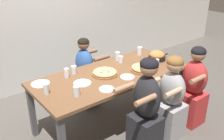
{
  "coord_description": "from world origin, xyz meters",
  "views": [
    {
      "loc": [
        -1.9,
        -2.39,
        2.19
      ],
      "look_at": [
        0.0,
        0.0,
        0.83
      ],
      "focal_mm": 40.0,
      "sensor_mm": 36.0,
      "label": 1
    }
  ],
  "objects_px": {
    "drinking_glass_f": "(74,70)",
    "diner_near_center": "(146,110)",
    "diner_near_right": "(193,89)",
    "empty_plate_a": "(40,84)",
    "diner_near_midright": "(171,100)",
    "diner_far_center": "(85,75)",
    "drinking_glass_d": "(77,92)",
    "pizza_board_main": "(143,68)",
    "drinking_glass_c": "(140,51)",
    "cocktail_glass_blue": "(121,60)",
    "drinking_glass_a": "(118,57)",
    "pizza_board_second": "(105,73)",
    "empty_plate_d": "(127,77)",
    "drinking_glass_b": "(46,90)",
    "skillet_bowl": "(157,56)",
    "drinking_glass_g": "(67,74)",
    "drinking_glass_e": "(157,64)",
    "empty_plate_c": "(107,89)",
    "empty_plate_b": "(82,83)"
  },
  "relations": [
    {
      "from": "drinking_glass_f",
      "to": "diner_near_center",
      "type": "distance_m",
      "value": 1.1
    },
    {
      "from": "diner_near_right",
      "to": "empty_plate_a",
      "type": "bearing_deg",
      "value": 60.78
    },
    {
      "from": "drinking_glass_f",
      "to": "diner_near_midright",
      "type": "height_order",
      "value": "diner_near_midright"
    },
    {
      "from": "drinking_glass_f",
      "to": "diner_far_center",
      "type": "bearing_deg",
      "value": 42.8
    },
    {
      "from": "diner_near_right",
      "to": "drinking_glass_d",
      "type": "bearing_deg",
      "value": 73.43
    },
    {
      "from": "pizza_board_main",
      "to": "diner_near_right",
      "type": "height_order",
      "value": "diner_near_right"
    },
    {
      "from": "empty_plate_a",
      "to": "drinking_glass_c",
      "type": "bearing_deg",
      "value": -0.05
    },
    {
      "from": "cocktail_glass_blue",
      "to": "diner_near_center",
      "type": "relative_size",
      "value": 0.1
    },
    {
      "from": "drinking_glass_a",
      "to": "diner_far_center",
      "type": "relative_size",
      "value": 0.12
    },
    {
      "from": "pizza_board_second",
      "to": "empty_plate_d",
      "type": "xyz_separation_m",
      "value": [
        0.18,
        -0.25,
        -0.02
      ]
    },
    {
      "from": "drinking_glass_b",
      "to": "empty_plate_a",
      "type": "bearing_deg",
      "value": 80.52
    },
    {
      "from": "diner_near_center",
      "to": "drinking_glass_a",
      "type": "bearing_deg",
      "value": -21.83
    },
    {
      "from": "skillet_bowl",
      "to": "diner_near_midright",
      "type": "relative_size",
      "value": 0.33
    },
    {
      "from": "drinking_glass_a",
      "to": "drinking_glass_b",
      "type": "distance_m",
      "value": 1.33
    },
    {
      "from": "empty_plate_d",
      "to": "diner_far_center",
      "type": "relative_size",
      "value": 0.17
    },
    {
      "from": "diner_far_center",
      "to": "diner_near_center",
      "type": "xyz_separation_m",
      "value": [
        -0.05,
        -1.39,
        0.07
      ]
    },
    {
      "from": "skillet_bowl",
      "to": "diner_near_midright",
      "type": "height_order",
      "value": "diner_near_midright"
    },
    {
      "from": "skillet_bowl",
      "to": "drinking_glass_g",
      "type": "height_order",
      "value": "skillet_bowl"
    },
    {
      "from": "drinking_glass_b",
      "to": "drinking_glass_c",
      "type": "height_order",
      "value": "drinking_glass_b"
    },
    {
      "from": "cocktail_glass_blue",
      "to": "drinking_glass_f",
      "type": "height_order",
      "value": "cocktail_glass_blue"
    },
    {
      "from": "drinking_glass_b",
      "to": "diner_near_midright",
      "type": "distance_m",
      "value": 1.56
    },
    {
      "from": "skillet_bowl",
      "to": "empty_plate_d",
      "type": "height_order",
      "value": "skillet_bowl"
    },
    {
      "from": "drinking_glass_g",
      "to": "diner_far_center",
      "type": "xyz_separation_m",
      "value": [
        0.54,
        0.42,
        -0.33
      ]
    },
    {
      "from": "drinking_glass_b",
      "to": "drinking_glass_g",
      "type": "distance_m",
      "value": 0.47
    },
    {
      "from": "empty_plate_a",
      "to": "drinking_glass_b",
      "type": "xyz_separation_m",
      "value": [
        -0.05,
        -0.27,
        0.05
      ]
    },
    {
      "from": "empty_plate_a",
      "to": "diner_near_midright",
      "type": "bearing_deg",
      "value": -37.31
    },
    {
      "from": "drinking_glass_e",
      "to": "empty_plate_d",
      "type": "bearing_deg",
      "value": 179.0
    },
    {
      "from": "skillet_bowl",
      "to": "drinking_glass_f",
      "type": "xyz_separation_m",
      "value": [
        -1.25,
        0.35,
        -0.02
      ]
    },
    {
      "from": "skillet_bowl",
      "to": "drinking_glass_a",
      "type": "relative_size",
      "value": 2.91
    },
    {
      "from": "empty_plate_c",
      "to": "diner_near_right",
      "type": "distance_m",
      "value": 1.3
    },
    {
      "from": "skillet_bowl",
      "to": "drinking_glass_g",
      "type": "distance_m",
      "value": 1.42
    },
    {
      "from": "empty_plate_d",
      "to": "drinking_glass_a",
      "type": "distance_m",
      "value": 0.62
    },
    {
      "from": "empty_plate_b",
      "to": "diner_near_midright",
      "type": "distance_m",
      "value": 1.15
    },
    {
      "from": "empty_plate_b",
      "to": "empty_plate_d",
      "type": "relative_size",
      "value": 1.19
    },
    {
      "from": "drinking_glass_b",
      "to": "diner_near_midright",
      "type": "bearing_deg",
      "value": -28.07
    },
    {
      "from": "empty_plate_d",
      "to": "drinking_glass_c",
      "type": "height_order",
      "value": "drinking_glass_c"
    },
    {
      "from": "empty_plate_d",
      "to": "drinking_glass_f",
      "type": "distance_m",
      "value": 0.72
    },
    {
      "from": "diner_near_center",
      "to": "skillet_bowl",
      "type": "bearing_deg",
      "value": -53.42
    },
    {
      "from": "pizza_board_second",
      "to": "diner_near_midright",
      "type": "relative_size",
      "value": 0.3
    },
    {
      "from": "drinking_glass_d",
      "to": "empty_plate_c",
      "type": "bearing_deg",
      "value": -14.85
    },
    {
      "from": "empty_plate_d",
      "to": "drinking_glass_b",
      "type": "height_order",
      "value": "drinking_glass_b"
    },
    {
      "from": "cocktail_glass_blue",
      "to": "drinking_glass_e",
      "type": "bearing_deg",
      "value": -58.39
    },
    {
      "from": "cocktail_glass_blue",
      "to": "drinking_glass_g",
      "type": "distance_m",
      "value": 0.88
    },
    {
      "from": "drinking_glass_e",
      "to": "diner_far_center",
      "type": "bearing_deg",
      "value": 123.65
    },
    {
      "from": "skillet_bowl",
      "to": "drinking_glass_g",
      "type": "bearing_deg",
      "value": 167.78
    },
    {
      "from": "pizza_board_second",
      "to": "skillet_bowl",
      "type": "relative_size",
      "value": 0.92
    },
    {
      "from": "empty_plate_a",
      "to": "drinking_glass_d",
      "type": "relative_size",
      "value": 1.92
    },
    {
      "from": "drinking_glass_d",
      "to": "drinking_glass_f",
      "type": "bearing_deg",
      "value": 62.15
    },
    {
      "from": "drinking_glass_e",
      "to": "drinking_glass_f",
      "type": "height_order",
      "value": "drinking_glass_e"
    },
    {
      "from": "empty_plate_d",
      "to": "drinking_glass_g",
      "type": "distance_m",
      "value": 0.79
    }
  ]
}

